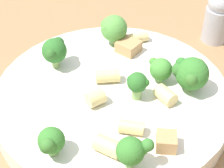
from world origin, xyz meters
The scene contains 19 objects.
ground_plane centered at (0.00, 0.00, 0.00)m, with size 2.00×2.00×0.00m, color #936D47.
pasta_bowl centered at (0.00, 0.00, 0.02)m, with size 0.29×0.29×0.03m.
broccoli_floret_0 centered at (-0.02, -0.02, 0.05)m, with size 0.02×0.02×0.04m.
broccoli_floret_1 centered at (-0.08, 0.09, 0.05)m, with size 0.03×0.03×0.03m.
broccoli_floret_2 centered at (-0.03, -0.09, 0.05)m, with size 0.04×0.04×0.04m.
broccoli_floret_3 centered at (0.07, 0.06, 0.05)m, with size 0.03×0.03×0.04m.
broccoli_floret_4 centered at (0.00, -0.06, 0.05)m, with size 0.03×0.03×0.03m.
broccoli_floret_5 centered at (0.09, -0.03, 0.05)m, with size 0.04×0.04×0.04m.
broccoli_floret_6 centered at (-0.11, 0.01, 0.05)m, with size 0.03×0.03×0.04m.
rigatoni_0 centered at (0.09, -0.07, 0.04)m, with size 0.01×0.01×0.03m, color #E0C67F.
rigatoni_1 centered at (-0.02, 0.02, 0.04)m, with size 0.02×0.02×0.02m, color #E0C67F.
rigatoni_2 centered at (-0.09, 0.03, 0.04)m, with size 0.02×0.02×0.03m, color #E0C67F.
rigatoni_3 centered at (0.00, -0.11, 0.04)m, with size 0.02×0.02×0.03m, color #E0C67F.
rigatoni_4 centered at (0.02, 0.00, 0.04)m, with size 0.02×0.02×0.03m, color #E0C67F.
rigatoni_5 centered at (-0.07, 0.00, 0.04)m, with size 0.01×0.01×0.03m, color #E0C67F.
rigatoni_6 centered at (-0.04, -0.05, 0.04)m, with size 0.02×0.02×0.02m, color #E0C67F.
chicken_chunk_0 centered at (0.07, -0.05, 0.04)m, with size 0.03×0.03×0.02m, color tan.
chicken_chunk_1 centered at (-0.10, -0.03, 0.04)m, with size 0.02×0.02×0.02m, color tan.
pepper_shaker centered at (0.10, -0.20, 0.04)m, with size 0.04×0.04×0.08m.
Camera 1 is at (-0.32, 0.10, 0.33)m, focal length 60.00 mm.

